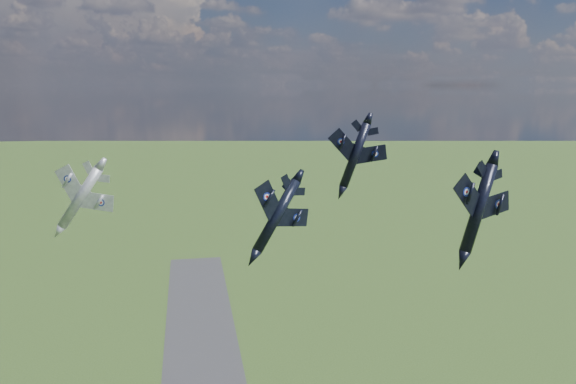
{
  "coord_description": "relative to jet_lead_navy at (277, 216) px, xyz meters",
  "views": [
    {
      "loc": [
        -3.12,
        -62.46,
        97.45
      ],
      "look_at": [
        10.14,
        10.48,
        83.33
      ],
      "focal_mm": 35.0,
      "sensor_mm": 36.0,
      "label": 1
    }
  ],
  "objects": [
    {
      "name": "jet_high_navy",
      "position": [
        13.94,
        10.46,
        6.56
      ],
      "size": [
        12.06,
        15.27,
        6.19
      ],
      "primitive_type": null,
      "rotation": [
        0.0,
        0.34,
        -0.11
      ],
      "color": "black"
    },
    {
      "name": "jet_left_silver",
      "position": [
        -26.71,
        9.93,
        1.47
      ],
      "size": [
        13.43,
        16.42,
        8.35
      ],
      "primitive_type": null,
      "rotation": [
        0.0,
        0.62,
        -0.26
      ],
      "color": "gray"
    },
    {
      "name": "jet_lead_navy",
      "position": [
        0.0,
        0.0,
        0.0
      ],
      "size": [
        15.66,
        17.88,
        8.76
      ],
      "primitive_type": null,
      "rotation": [
        0.0,
        0.63,
        0.42
      ],
      "color": "black"
    },
    {
      "name": "jet_right_navy",
      "position": [
        19.38,
        -17.45,
        4.02
      ],
      "size": [
        14.14,
        16.25,
        6.01
      ],
      "primitive_type": null,
      "rotation": [
        0.0,
        0.35,
        0.34
      ],
      "color": "black"
    }
  ]
}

